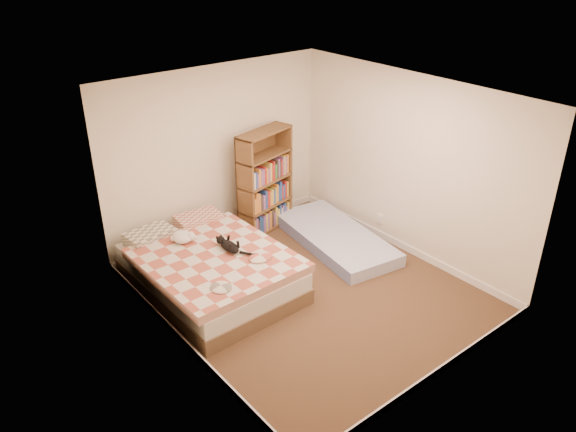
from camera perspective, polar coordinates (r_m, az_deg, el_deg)
room at (r=6.56m, az=2.13°, el=1.08°), size 3.51×4.01×2.51m
bed at (r=7.18m, az=-8.09°, el=-5.24°), size 1.66×2.24×0.59m
bookshelf at (r=8.39m, az=-2.43°, el=2.33°), size 1.00×0.53×1.55m
floor_mattress at (r=8.17m, az=4.81°, el=-2.21°), size 1.20×2.14×0.18m
black_cat at (r=6.99m, az=-6.07°, el=-2.99°), size 0.19×0.58×0.13m
white_dog at (r=7.24m, az=-10.59°, el=-2.09°), size 0.29×0.29×0.14m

